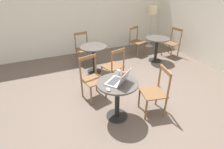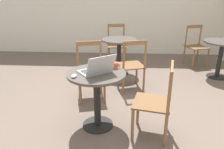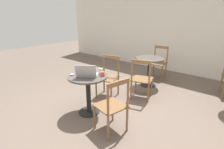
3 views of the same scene
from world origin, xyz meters
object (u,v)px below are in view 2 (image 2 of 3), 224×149
(cafe_table_near, at_px, (97,87))
(laptop, at_px, (97,69))
(chair_far_front, at_px, (132,66))
(drinking_glass, at_px, (108,63))
(chair_near_back, at_px, (91,72))
(chair_mid_back, at_px, (196,46))
(chair_far_back, at_px, (116,45))
(mug, at_px, (115,65))
(cafe_table_mid, at_px, (221,51))
(cafe_table_far, at_px, (119,48))
(mouse, at_px, (74,76))
(chair_near_right, at_px, (156,102))

(cafe_table_near, height_order, laptop, laptop)
(cafe_table_near, bearing_deg, laptop, -68.06)
(chair_far_front, bearing_deg, drinking_glass, -109.93)
(chair_near_back, height_order, chair_mid_back, same)
(laptop, bearing_deg, drinking_glass, 63.53)
(chair_far_back, bearing_deg, mug, -88.24)
(cafe_table_mid, distance_m, mug, 2.61)
(cafe_table_mid, height_order, mug, mug)
(mug, bearing_deg, cafe_table_far, 89.83)
(chair_near_back, distance_m, laptop, 0.90)
(chair_far_front, distance_m, mouse, 1.49)
(cafe_table_mid, distance_m, chair_near_back, 2.63)
(cafe_table_far, distance_m, chair_near_right, 2.12)
(chair_near_back, xyz_separation_m, chair_far_front, (0.65, 0.34, 0.00))
(laptop, bearing_deg, chair_far_front, 68.67)
(chair_mid_back, relative_size, laptop, 1.88)
(cafe_table_far, distance_m, mouse, 2.12)
(chair_near_back, bearing_deg, drinking_glass, -60.50)
(chair_far_back, bearing_deg, cafe_table_near, -92.98)
(chair_mid_back, xyz_separation_m, laptop, (-1.95, -2.60, 0.34))
(cafe_table_near, xyz_separation_m, cafe_table_far, (0.22, 1.90, 0.00))
(chair_mid_back, xyz_separation_m, chair_far_front, (-1.50, -1.45, 0.00))
(chair_far_front, distance_m, mug, 1.05)
(chair_far_back, bearing_deg, chair_mid_back, -1.15)
(cafe_table_mid, xyz_separation_m, laptop, (-2.21, -1.84, 0.24))
(cafe_table_far, bearing_deg, laptop, -96.29)
(cafe_table_far, xyz_separation_m, laptop, (-0.21, -1.92, 0.24))
(cafe_table_mid, bearing_deg, chair_far_front, -158.40)
(chair_far_front, height_order, drinking_glass, chair_far_front)
(laptop, height_order, drinking_glass, laptop)
(chair_far_back, relative_size, mouse, 9.07)
(cafe_table_far, xyz_separation_m, chair_near_right, (0.48, -2.06, -0.10))
(chair_near_right, relative_size, laptop, 1.88)
(chair_near_back, xyz_separation_m, laptop, (0.21, -0.81, 0.34))
(cafe_table_mid, relative_size, chair_far_back, 0.81)
(chair_near_back, xyz_separation_m, mouse, (-0.03, -0.95, 0.30))
(chair_near_back, bearing_deg, cafe_table_far, 69.45)
(cafe_table_near, distance_m, mouse, 0.35)
(mouse, bearing_deg, chair_near_right, -0.05)
(cafe_table_near, distance_m, chair_near_right, 0.73)
(cafe_table_far, xyz_separation_m, chair_near_back, (-0.42, -1.11, -0.10))
(chair_far_front, bearing_deg, laptop, -111.33)
(cafe_table_mid, relative_size, mouse, 7.36)
(cafe_table_far, distance_m, laptop, 1.95)
(cafe_table_near, distance_m, laptop, 0.24)
(drinking_glass, bearing_deg, chair_mid_back, 52.19)
(cafe_table_near, relative_size, chair_far_back, 0.81)
(chair_mid_back, distance_m, chair_far_front, 2.09)
(chair_near_right, height_order, laptop, laptop)
(cafe_table_mid, distance_m, cafe_table_far, 2.00)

